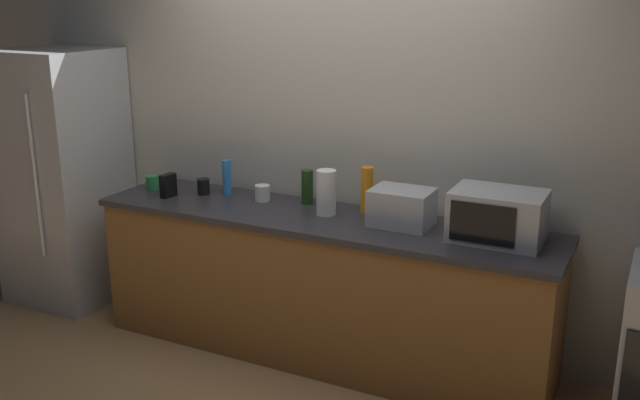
% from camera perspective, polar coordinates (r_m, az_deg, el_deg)
% --- Properties ---
extents(ground_plane, '(8.00, 8.00, 0.00)m').
position_cam_1_polar(ground_plane, '(4.24, -2.50, -14.48)').
color(ground_plane, '#A87F51').
extents(back_wall, '(6.40, 0.10, 2.70)m').
position_cam_1_polar(back_wall, '(4.44, 2.38, 5.68)').
color(back_wall, beige).
rests_on(back_wall, ground_plane).
extents(counter_run, '(2.84, 0.64, 0.90)m').
position_cam_1_polar(counter_run, '(4.35, 0.00, -6.95)').
color(counter_run, brown).
rests_on(counter_run, ground_plane).
extents(refrigerator, '(0.72, 0.73, 1.80)m').
position_cam_1_polar(refrigerator, '(5.39, -19.88, 1.73)').
color(refrigerator, '#B7BABF').
rests_on(refrigerator, ground_plane).
extents(microwave, '(0.48, 0.35, 0.27)m').
position_cam_1_polar(microwave, '(3.87, 14.05, -1.25)').
color(microwave, '#B7BABF').
rests_on(microwave, counter_run).
extents(toaster_oven, '(0.34, 0.26, 0.21)m').
position_cam_1_polar(toaster_oven, '(4.03, 6.57, -0.59)').
color(toaster_oven, '#B7BABF').
rests_on(toaster_oven, counter_run).
extents(paper_towel_roll, '(0.12, 0.12, 0.27)m').
position_cam_1_polar(paper_towel_roll, '(4.19, 0.51, 0.60)').
color(paper_towel_roll, white).
rests_on(paper_towel_roll, counter_run).
extents(cordless_phone, '(0.06, 0.12, 0.15)m').
position_cam_1_polar(cordless_phone, '(4.67, -12.08, 1.15)').
color(cordless_phone, black).
rests_on(cordless_phone, counter_run).
extents(bottle_spray_cleaner, '(0.06, 0.06, 0.23)m').
position_cam_1_polar(bottle_spray_cleaner, '(4.67, -7.48, 1.84)').
color(bottle_spray_cleaner, '#338CE5').
rests_on(bottle_spray_cleaner, counter_run).
extents(bottle_dish_soap, '(0.07, 0.07, 0.28)m').
position_cam_1_polar(bottle_dish_soap, '(4.24, 3.78, 0.82)').
color(bottle_dish_soap, orange).
rests_on(bottle_dish_soap, counter_run).
extents(bottle_wine, '(0.07, 0.07, 0.21)m').
position_cam_1_polar(bottle_wine, '(4.41, -1.03, 1.05)').
color(bottle_wine, '#1E3F19').
rests_on(bottle_wine, counter_run).
extents(mug_green, '(0.08, 0.08, 0.09)m').
position_cam_1_polar(mug_green, '(4.88, -13.29, 1.38)').
color(mug_green, '#2D8C47').
rests_on(mug_green, counter_run).
extents(mug_white, '(0.10, 0.10, 0.10)m').
position_cam_1_polar(mug_white, '(4.50, -4.63, 0.56)').
color(mug_white, white).
rests_on(mug_white, counter_run).
extents(mug_black, '(0.08, 0.08, 0.10)m').
position_cam_1_polar(mug_black, '(4.70, -9.32, 1.08)').
color(mug_black, black).
rests_on(mug_black, counter_run).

